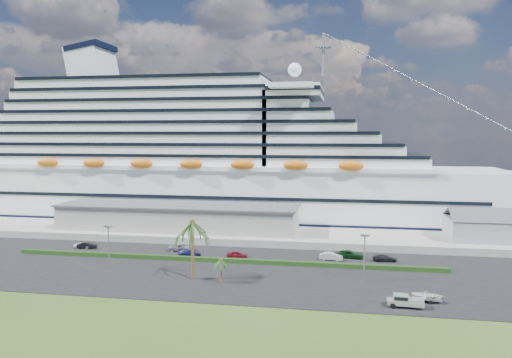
% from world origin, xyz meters
% --- Properties ---
extents(ground, '(420.00, 420.00, 0.00)m').
position_xyz_m(ground, '(0.00, 0.00, 0.00)').
color(ground, '#2D4D19').
rests_on(ground, ground).
extents(asphalt_lot, '(140.00, 38.00, 0.12)m').
position_xyz_m(asphalt_lot, '(0.00, 11.00, 0.06)').
color(asphalt_lot, black).
rests_on(asphalt_lot, ground).
extents(wharf, '(240.00, 20.00, 1.80)m').
position_xyz_m(wharf, '(0.00, 40.00, 0.90)').
color(wharf, gray).
rests_on(wharf, ground).
extents(water, '(420.00, 160.00, 0.02)m').
position_xyz_m(water, '(0.00, 130.00, 0.01)').
color(water, '#0B1A31').
rests_on(water, ground).
extents(cruise_ship, '(191.00, 38.00, 54.00)m').
position_xyz_m(cruise_ship, '(-21.53, 64.00, 16.69)').
color(cruise_ship, silver).
rests_on(cruise_ship, ground).
extents(terminal_building, '(61.00, 15.00, 6.30)m').
position_xyz_m(terminal_building, '(-25.00, 40.00, 5.01)').
color(terminal_building, gray).
rests_on(terminal_building, wharf).
extents(port_shed, '(24.00, 12.31, 7.37)m').
position_xyz_m(port_shed, '(52.00, 40.00, 4.40)').
color(port_shed, gray).
rests_on(port_shed, wharf).
extents(hedge, '(88.00, 1.10, 0.90)m').
position_xyz_m(hedge, '(-8.00, 16.00, 0.57)').
color(hedge, black).
rests_on(hedge, asphalt_lot).
extents(lamp_post_left, '(1.60, 0.35, 8.27)m').
position_xyz_m(lamp_post_left, '(-28.00, 8.00, 5.34)').
color(lamp_post_left, gray).
rests_on(lamp_post_left, asphalt_lot).
extents(lamp_post_right, '(1.60, 0.35, 8.27)m').
position_xyz_m(lamp_post_right, '(20.00, 8.00, 5.34)').
color(lamp_post_right, gray).
rests_on(lamp_post_right, asphalt_lot).
extents(palm_tall, '(8.82, 8.82, 11.13)m').
position_xyz_m(palm_tall, '(-10.00, 4.00, 9.20)').
color(palm_tall, '#47301E').
rests_on(palm_tall, ground).
extents(palm_short, '(3.53, 3.53, 4.56)m').
position_xyz_m(palm_short, '(-4.50, 2.50, 3.67)').
color(palm_short, '#47301E').
rests_on(palm_short, ground).
extents(parked_car_0, '(3.98, 1.78, 1.33)m').
position_xyz_m(parked_car_0, '(-41.67, 22.58, 0.78)').
color(parked_car_0, white).
rests_on(parked_car_0, asphalt_lot).
extents(parked_car_1, '(4.50, 2.11, 1.43)m').
position_xyz_m(parked_car_1, '(-40.51, 22.49, 0.83)').
color(parked_car_1, black).
rests_on(parked_car_1, asphalt_lot).
extents(parked_car_2, '(6.03, 3.49, 1.58)m').
position_xyz_m(parked_car_2, '(-18.75, 23.93, 0.91)').
color(parked_car_2, gray).
rests_on(parked_car_2, asphalt_lot).
extents(parked_car_3, '(5.30, 3.09, 1.44)m').
position_xyz_m(parked_car_3, '(-15.49, 19.46, 0.84)').
color(parked_car_3, '#12183F').
rests_on(parked_car_3, asphalt_lot).
extents(parked_car_4, '(4.47, 2.17, 1.47)m').
position_xyz_m(parked_car_4, '(-5.33, 19.66, 0.85)').
color(parked_car_4, maroon).
rests_on(parked_car_4, asphalt_lot).
extents(parked_car_5, '(4.85, 2.03, 1.56)m').
position_xyz_m(parked_car_5, '(13.89, 21.71, 0.90)').
color(parked_car_5, silver).
rests_on(parked_car_5, asphalt_lot).
extents(parked_car_6, '(5.93, 3.68, 1.53)m').
position_xyz_m(parked_car_6, '(17.82, 24.19, 0.89)').
color(parked_car_6, black).
rests_on(parked_car_6, asphalt_lot).
extents(parked_car_7, '(5.09, 2.61, 1.41)m').
position_xyz_m(parked_car_7, '(24.62, 22.53, 0.83)').
color(parked_car_7, black).
rests_on(parked_car_7, asphalt_lot).
extents(pickup_truck, '(5.45, 2.26, 1.89)m').
position_xyz_m(pickup_truck, '(25.44, -4.53, 1.16)').
color(pickup_truck, black).
rests_on(pickup_truck, asphalt_lot).
extents(boat_trailer, '(5.46, 3.76, 1.54)m').
position_xyz_m(boat_trailer, '(29.11, -1.63, 1.14)').
color(boat_trailer, gray).
rests_on(boat_trailer, asphalt_lot).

